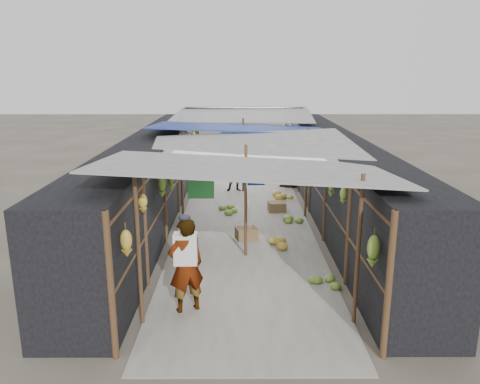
{
  "coord_description": "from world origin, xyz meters",
  "views": [
    {
      "loc": [
        -0.16,
        -7.16,
        4.16
      ],
      "look_at": [
        -0.13,
        4.09,
        1.25
      ],
      "focal_mm": 35.0,
      "sensor_mm": 36.0,
      "label": 1
    }
  ],
  "objects_px": {
    "crate_near": "(246,234)",
    "black_basin": "(288,184)",
    "vendor_elderly": "(186,266)",
    "shopper_blue": "(236,172)",
    "vendor_seated": "(281,175)"
  },
  "relations": [
    {
      "from": "vendor_elderly",
      "to": "vendor_seated",
      "type": "xyz_separation_m",
      "value": [
        2.47,
        9.22,
        -0.41
      ]
    },
    {
      "from": "black_basin",
      "to": "vendor_elderly",
      "type": "xyz_separation_m",
      "value": [
        -2.78,
        -9.37,
        0.77
      ]
    },
    {
      "from": "vendor_elderly",
      "to": "shopper_blue",
      "type": "height_order",
      "value": "vendor_elderly"
    },
    {
      "from": "vendor_elderly",
      "to": "black_basin",
      "type": "bearing_deg",
      "value": -132.33
    },
    {
      "from": "shopper_blue",
      "to": "vendor_seated",
      "type": "relative_size",
      "value": 1.49
    },
    {
      "from": "black_basin",
      "to": "shopper_blue",
      "type": "xyz_separation_m",
      "value": [
        -1.96,
        -0.75,
        0.59
      ]
    },
    {
      "from": "crate_near",
      "to": "black_basin",
      "type": "bearing_deg",
      "value": 59.0
    },
    {
      "from": "crate_near",
      "to": "black_basin",
      "type": "distance_m",
      "value": 5.95
    },
    {
      "from": "crate_near",
      "to": "vendor_elderly",
      "type": "height_order",
      "value": "vendor_elderly"
    },
    {
      "from": "crate_near",
      "to": "black_basin",
      "type": "xyz_separation_m",
      "value": [
        1.66,
        5.72,
        -0.06
      ]
    },
    {
      "from": "crate_near",
      "to": "vendor_elderly",
      "type": "distance_m",
      "value": 3.88
    },
    {
      "from": "crate_near",
      "to": "vendor_seated",
      "type": "height_order",
      "value": "vendor_seated"
    },
    {
      "from": "crate_near",
      "to": "shopper_blue",
      "type": "height_order",
      "value": "shopper_blue"
    },
    {
      "from": "black_basin",
      "to": "shopper_blue",
      "type": "height_order",
      "value": "shopper_blue"
    },
    {
      "from": "black_basin",
      "to": "vendor_seated",
      "type": "bearing_deg",
      "value": -154.69
    }
  ]
}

